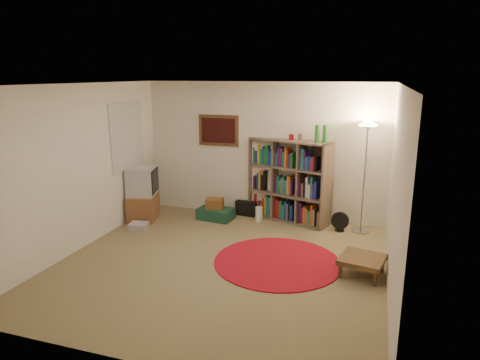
% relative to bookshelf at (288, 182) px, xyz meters
% --- Properties ---
extents(room, '(4.54, 4.54, 2.54)m').
position_rel_bookshelf_xyz_m(room, '(-0.57, -2.13, 0.53)').
color(room, olive).
rests_on(room, ground).
extents(bookshelf, '(1.56, 0.86, 1.80)m').
position_rel_bookshelf_xyz_m(bookshelf, '(0.00, 0.00, 0.00)').
color(bookshelf, brown).
rests_on(bookshelf, ground).
extents(floor_lamp, '(0.46, 0.46, 1.89)m').
position_rel_bookshelf_xyz_m(floor_lamp, '(1.33, -0.23, 0.85)').
color(floor_lamp, '#A3A4A8').
rests_on(floor_lamp, ground).
extents(floor_fan, '(0.30, 0.16, 0.34)m').
position_rel_bookshelf_xyz_m(floor_fan, '(0.98, -0.32, -0.55)').
color(floor_fan, black).
rests_on(floor_fan, ground).
extents(tv_stand, '(0.64, 0.78, 0.99)m').
position_rel_bookshelf_xyz_m(tv_stand, '(-2.56, -0.76, -0.25)').
color(tv_stand, brown).
rests_on(tv_stand, ground).
extents(dvd_box, '(0.35, 0.31, 0.10)m').
position_rel_bookshelf_xyz_m(dvd_box, '(-2.37, -1.28, -0.67)').
color(dvd_box, silver).
rests_on(dvd_box, ground).
extents(suitcase, '(0.68, 0.48, 0.20)m').
position_rel_bookshelf_xyz_m(suitcase, '(-1.28, -0.38, -0.62)').
color(suitcase, '#163D2C').
rests_on(suitcase, ground).
extents(wicker_basket, '(0.35, 0.28, 0.18)m').
position_rel_bookshelf_xyz_m(wicker_basket, '(-1.30, -0.37, -0.43)').
color(wicker_basket, brown).
rests_on(wicker_basket, suitcase).
extents(duffel_bag, '(0.44, 0.38, 0.28)m').
position_rel_bookshelf_xyz_m(duffel_bag, '(-0.79, 0.10, -0.59)').
color(duffel_bag, black).
rests_on(duffel_bag, ground).
extents(paper_towel, '(0.16, 0.16, 0.27)m').
position_rel_bookshelf_xyz_m(paper_towel, '(-0.47, -0.26, -0.59)').
color(paper_towel, white).
rests_on(paper_towel, ground).
extents(red_rug, '(1.82, 1.82, 0.02)m').
position_rel_bookshelf_xyz_m(red_rug, '(0.25, -1.87, -0.72)').
color(red_rug, maroon).
rests_on(red_rug, ground).
extents(side_table, '(0.66, 0.66, 0.26)m').
position_rel_bookshelf_xyz_m(side_table, '(1.41, -1.91, -0.51)').
color(side_table, '#493019').
rests_on(side_table, ground).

